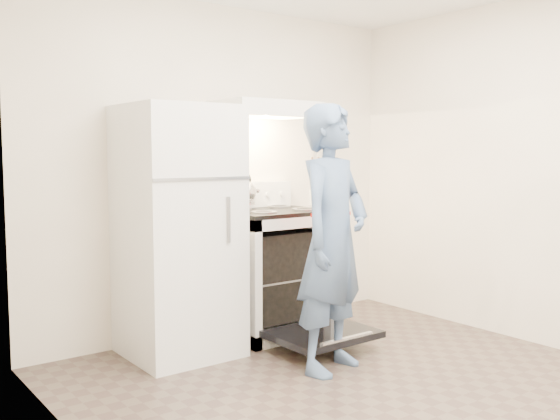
# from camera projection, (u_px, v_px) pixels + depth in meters

# --- Properties ---
(floor) EXTENTS (3.60, 3.60, 0.00)m
(floor) POSITION_uv_depth(u_px,v_px,m) (394.00, 399.00, 3.51)
(floor) COLOR #4E4237
(floor) RESTS_ON ground
(back_wall) EXTENTS (3.20, 0.02, 2.50)m
(back_wall) POSITION_uv_depth(u_px,v_px,m) (223.00, 170.00, 4.83)
(back_wall) COLOR white
(back_wall) RESTS_ON ground
(refrigerator) EXTENTS (0.70, 0.70, 1.70)m
(refrigerator) POSITION_uv_depth(u_px,v_px,m) (178.00, 231.00, 4.24)
(refrigerator) COLOR silver
(refrigerator) RESTS_ON floor
(stove_body) EXTENTS (0.76, 0.65, 0.92)m
(stove_body) POSITION_uv_depth(u_px,v_px,m) (272.00, 273.00, 4.78)
(stove_body) COLOR silver
(stove_body) RESTS_ON floor
(cooktop) EXTENTS (0.76, 0.65, 0.03)m
(cooktop) POSITION_uv_depth(u_px,v_px,m) (272.00, 212.00, 4.74)
(cooktop) COLOR black
(cooktop) RESTS_ON stove_body
(backsplash) EXTENTS (0.76, 0.07, 0.20)m
(backsplash) POSITION_uv_depth(u_px,v_px,m) (251.00, 195.00, 4.95)
(backsplash) COLOR silver
(backsplash) RESTS_ON cooktop
(oven_door) EXTENTS (0.70, 0.54, 0.04)m
(oven_door) POSITION_uv_depth(u_px,v_px,m) (322.00, 334.00, 4.34)
(oven_door) COLOR black
(oven_door) RESTS_ON floor
(oven_rack) EXTENTS (0.60, 0.52, 0.01)m
(oven_rack) POSITION_uv_depth(u_px,v_px,m) (272.00, 276.00, 4.78)
(oven_rack) COLOR gray
(oven_rack) RESTS_ON stove_body
(range_hood) EXTENTS (0.76, 0.50, 0.12)m
(range_hood) POSITION_uv_depth(u_px,v_px,m) (266.00, 110.00, 4.72)
(range_hood) COLOR silver
(range_hood) RESTS_ON back_wall
(knife_strip) EXTENTS (0.40, 0.02, 0.03)m
(knife_strip) POSITION_uv_depth(u_px,v_px,m) (327.00, 133.00, 5.42)
(knife_strip) COLOR black
(knife_strip) RESTS_ON back_wall
(pizza_stone) EXTENTS (0.36, 0.36, 0.02)m
(pizza_stone) POSITION_uv_depth(u_px,v_px,m) (274.00, 276.00, 4.72)
(pizza_stone) COLOR #98774C
(pizza_stone) RESTS_ON oven_rack
(tea_kettle) EXTENTS (0.23, 0.19, 0.29)m
(tea_kettle) POSITION_uv_depth(u_px,v_px,m) (244.00, 191.00, 4.79)
(tea_kettle) COLOR silver
(tea_kettle) RESTS_ON cooktop
(utensil_jar) EXTENTS (0.10, 0.10, 0.13)m
(utensil_jar) POSITION_uv_depth(u_px,v_px,m) (315.00, 197.00, 4.79)
(utensil_jar) COLOR silver
(utensil_jar) RESTS_ON cooktop
(person) EXTENTS (0.71, 0.57, 1.69)m
(person) POSITION_uv_depth(u_px,v_px,m) (333.00, 239.00, 3.93)
(person) COLOR #3A4E75
(person) RESTS_ON floor
(dutch_oven) EXTENTS (0.31, 0.24, 0.21)m
(dutch_oven) POSITION_uv_depth(u_px,v_px,m) (331.00, 217.00, 4.31)
(dutch_oven) COLOR red
(dutch_oven) RESTS_ON person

